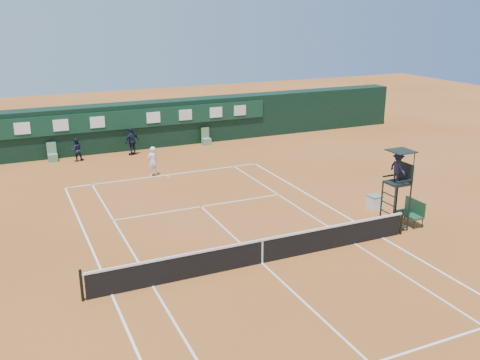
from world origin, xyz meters
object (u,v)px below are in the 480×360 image
umpire_chair (398,173)px  cooler (374,202)px  player_bench (412,211)px  player (153,161)px  tennis_net (262,251)px

umpire_chair → cooler: umpire_chair is taller
umpire_chair → player_bench: umpire_chair is taller
umpire_chair → player: size_ratio=2.04×
tennis_net → cooler: bearing=21.5°
umpire_chair → player_bench: (1.07, 0.11, -1.86)m
umpire_chair → player_bench: 2.15m
cooler → player: (-8.00, 9.22, 0.51)m
cooler → player: bearing=130.9°
player_bench → tennis_net: bearing=-174.8°
player_bench → cooler: 2.21m
umpire_chair → player_bench: size_ratio=2.85×
player_bench → cooler: player_bench is taller
player_bench → player: 14.09m
cooler → player: 12.22m
player → player_bench: bearing=109.3°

